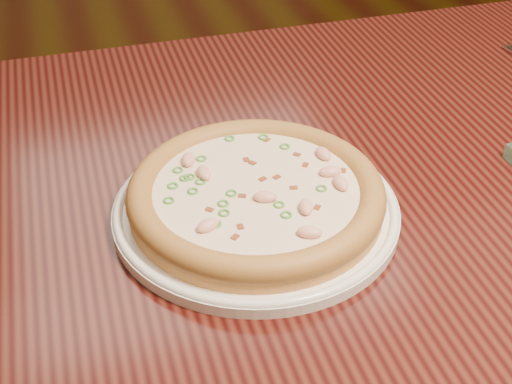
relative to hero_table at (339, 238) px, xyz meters
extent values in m
cube|color=black|center=(0.00, 0.00, 0.08)|extent=(1.20, 0.80, 0.04)
cylinder|color=white|center=(-0.12, -0.05, 0.10)|extent=(0.30, 0.30, 0.01)
torus|color=white|center=(-0.12, -0.05, 0.11)|extent=(0.29, 0.29, 0.01)
cylinder|color=gold|center=(-0.12, -0.05, 0.12)|extent=(0.26, 0.26, 0.02)
torus|color=#AD742F|center=(-0.12, -0.05, 0.13)|extent=(0.26, 0.26, 0.03)
cylinder|color=#F4E0C7|center=(-0.12, -0.05, 0.13)|extent=(0.21, 0.21, 0.00)
ellipsoid|color=#F2B29E|center=(-0.04, -0.05, 0.14)|extent=(0.03, 0.02, 0.01)
ellipsoid|color=#F2B29E|center=(-0.08, -0.10, 0.14)|extent=(0.02, 0.03, 0.01)
ellipsoid|color=#F2B29E|center=(-0.04, -0.07, 0.14)|extent=(0.01, 0.02, 0.01)
ellipsoid|color=#F2B29E|center=(-0.17, -0.01, 0.14)|extent=(0.02, 0.02, 0.01)
ellipsoid|color=#F2B29E|center=(-0.09, -0.14, 0.14)|extent=(0.03, 0.02, 0.01)
ellipsoid|color=#F2B29E|center=(-0.18, 0.01, 0.14)|extent=(0.02, 0.03, 0.01)
ellipsoid|color=#F2B29E|center=(-0.18, -0.10, 0.14)|extent=(0.03, 0.02, 0.01)
ellipsoid|color=#F2B29E|center=(-0.12, -0.07, 0.14)|extent=(0.03, 0.02, 0.01)
ellipsoid|color=#F2B29E|center=(-0.03, -0.01, 0.14)|extent=(0.02, 0.03, 0.01)
cube|color=maroon|center=(-0.15, -0.11, 0.13)|extent=(0.01, 0.01, 0.00)
cube|color=maroon|center=(-0.02, -0.05, 0.13)|extent=(0.01, 0.01, 0.00)
cube|color=maroon|center=(-0.11, -0.01, 0.13)|extent=(0.01, 0.01, 0.00)
cube|color=maroon|center=(-0.16, -0.12, 0.13)|extent=(0.01, 0.01, 0.00)
cube|color=maroon|center=(-0.08, -0.06, 0.13)|extent=(0.01, 0.01, 0.00)
cube|color=maroon|center=(-0.12, 0.00, 0.13)|extent=(0.01, 0.01, 0.00)
cube|color=maroon|center=(-0.06, 0.00, 0.13)|extent=(0.01, 0.01, 0.00)
cube|color=maroon|center=(-0.17, -0.07, 0.13)|extent=(0.01, 0.01, 0.00)
cube|color=maroon|center=(-0.14, -0.06, 0.13)|extent=(0.01, 0.01, 0.00)
cube|color=maroon|center=(-0.09, -0.04, 0.13)|extent=(0.01, 0.01, 0.00)
cube|color=maroon|center=(-0.08, 0.03, 0.13)|extent=(0.01, 0.01, 0.00)
cube|color=maroon|center=(-0.07, -0.10, 0.13)|extent=(0.01, 0.01, 0.00)
cube|color=maroon|center=(-0.11, -0.04, 0.13)|extent=(0.01, 0.01, 0.00)
cube|color=maroon|center=(-0.06, -0.02, 0.13)|extent=(0.01, 0.01, 0.00)
torus|color=#458934|center=(-0.09, 0.04, 0.13)|extent=(0.02, 0.02, 0.00)
torus|color=#458934|center=(-0.19, -0.01, 0.13)|extent=(0.02, 0.02, 0.00)
torus|color=#458934|center=(-0.10, -0.10, 0.13)|extent=(0.02, 0.02, 0.00)
torus|color=#458934|center=(-0.20, -0.02, 0.13)|extent=(0.01, 0.01, 0.00)
torus|color=#458934|center=(-0.11, -0.08, 0.13)|extent=(0.02, 0.02, 0.00)
torus|color=#458934|center=(-0.17, -0.10, 0.13)|extent=(0.02, 0.02, 0.00)
torus|color=#458934|center=(-0.19, 0.00, 0.13)|extent=(0.01, 0.01, 0.00)
torus|color=#458934|center=(-0.06, -0.07, 0.13)|extent=(0.01, 0.01, 0.00)
torus|color=#458934|center=(-0.21, -0.05, 0.13)|extent=(0.02, 0.02, 0.00)
torus|color=#458934|center=(-0.12, 0.05, 0.13)|extent=(0.02, 0.02, 0.00)
torus|color=#458934|center=(-0.18, -0.04, 0.13)|extent=(0.02, 0.02, 0.00)
torus|color=#458934|center=(-0.15, -0.05, 0.13)|extent=(0.01, 0.01, 0.00)
torus|color=#458934|center=(-0.16, 0.02, 0.13)|extent=(0.01, 0.01, 0.00)
torus|color=#458934|center=(-0.17, -0.02, 0.13)|extent=(0.01, 0.01, 0.00)
torus|color=#458934|center=(-0.18, -0.01, 0.13)|extent=(0.02, 0.02, 0.00)
torus|color=#458934|center=(-0.16, -0.07, 0.13)|extent=(0.01, 0.01, 0.00)
torus|color=#458934|center=(-0.07, 0.01, 0.13)|extent=(0.02, 0.02, 0.00)
torus|color=#458934|center=(-0.16, -0.08, 0.13)|extent=(0.02, 0.02, 0.00)
camera|label=1|loc=(-0.28, -0.61, 0.56)|focal=50.00mm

